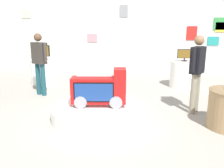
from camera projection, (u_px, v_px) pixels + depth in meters
ground_plane at (96, 119)px, 4.81m from camera, size 30.00×30.00×0.00m
back_wall_display at (124, 35)px, 9.72m from camera, size 12.67×0.13×2.91m
main_display_pedestal at (99, 112)px, 4.80m from camera, size 1.88×1.88×0.27m
novelty_firetruck_tv at (100, 91)px, 4.68m from camera, size 1.09×0.51×0.75m
display_pedestal_left_rear at (183, 74)px, 7.22m from camera, size 0.80×0.80×0.79m
tv_on_left_rear at (185, 54)px, 7.08m from camera, size 0.44×0.18×0.36m
display_pedestal_center_rear at (43, 63)px, 9.37m from camera, size 0.89×0.89×0.79m
tv_on_center_rear at (42, 47)px, 9.22m from camera, size 0.43×0.20×0.39m
display_pedestal_right_rear at (42, 72)px, 7.56m from camera, size 0.68×0.68×0.79m
tv_on_right_rear at (40, 51)px, 7.40m from camera, size 0.60×0.17×0.45m
shopper_browsing_near_truck at (197, 69)px, 4.95m from camera, size 0.36×0.50×1.63m
shopper_browsing_rear at (39, 60)px, 6.25m from camera, size 0.51×0.34×1.63m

